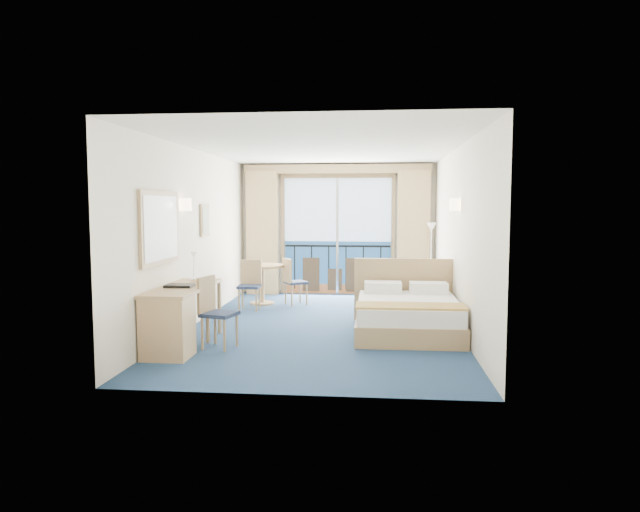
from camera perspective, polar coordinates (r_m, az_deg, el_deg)
The scene contains 22 objects.
floor at distance 8.81m, azimuth 0.34°, elevation -6.96°, with size 6.50×6.50×0.00m, color navy.
room_walls at distance 8.62m, azimuth 0.34°, elevation 4.68°, with size 4.04×6.54×2.72m.
balcony_door at distance 11.84m, azimuth 1.72°, elevation 1.69°, with size 2.36×0.03×2.52m.
curtain_left at distance 11.89m, azimuth -5.77°, elevation 2.32°, with size 0.65×0.22×2.55m, color tan.
curtain_right at distance 11.69m, azimuth 9.31°, elevation 2.23°, with size 0.65×0.22×2.55m, color tan.
pelmet at distance 11.73m, azimuth 1.73°, elevation 8.69°, with size 3.80×0.25×0.18m, color #9E7E55.
mirror at distance 7.60m, azimuth -15.71°, elevation 2.74°, with size 0.05×1.25×0.95m.
wall_print at distance 9.44m, azimuth -11.43°, elevation 3.53°, with size 0.04×0.42×0.52m.
sconce_left at distance 8.43m, azimuth -13.34°, elevation 5.03°, with size 0.18×0.18×0.18m, color #FFE1B2.
sconce_right at distance 8.51m, azimuth 13.42°, elevation 5.03°, with size 0.18×0.18×0.18m, color #FFE1B2.
bed at distance 8.33m, azimuth 8.73°, elevation -5.75°, with size 1.59×1.89×1.00m.
nightstand at distance 9.57m, azimuth 11.44°, elevation -4.43°, with size 0.42×0.40×0.55m, color tan.
phone at distance 9.51m, azimuth 11.52°, elevation -2.59°, with size 0.18×0.14×0.08m, color white.
armchair at distance 10.16m, azimuth 8.94°, elevation -3.57°, with size 0.69×0.71×0.65m, color #454A54.
floor_lamp at distance 11.40m, azimuth 11.07°, elevation 1.46°, with size 0.21×0.21×1.51m.
desk at distance 7.25m, azimuth -14.66°, elevation -6.21°, with size 0.58×1.68×0.79m.
desk_chair at distance 7.49m, azimuth -10.57°, elevation -5.11°, with size 0.49×0.49×0.92m.
folder at distance 7.57m, azimuth -13.86°, elevation -2.90°, with size 0.35×0.26×0.03m, color black.
desk_lamp at distance 8.06m, azimuth -12.52°, elevation -0.39°, with size 0.11×0.11×0.40m.
round_table at distance 10.69m, azimuth -5.82°, elevation -1.83°, with size 0.82×0.82×0.74m.
table_chair_a at distance 10.57m, azimuth -2.79°, elevation -2.28°, with size 0.52×0.51×0.86m.
table_chair_b at distance 10.14m, azimuth -7.02°, elevation -2.58°, with size 0.38×0.39×0.88m.
Camera 1 is at (0.78, -8.58, 1.83)m, focal length 32.00 mm.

